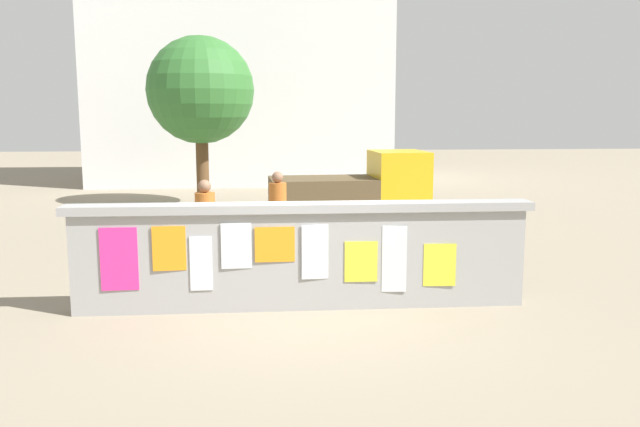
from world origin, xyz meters
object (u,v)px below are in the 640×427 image
(bicycle_near, at_px, (318,253))
(person_bystander, at_px, (278,204))
(person_walking, at_px, (205,217))
(tree_roadside, at_px, (200,91))
(auto_rickshaw_truck, at_px, (357,192))
(motorcycle, at_px, (429,243))

(bicycle_near, xyz_separation_m, person_bystander, (-0.64, 1.65, 0.62))
(person_walking, distance_m, tree_roadside, 8.63)
(person_walking, bearing_deg, bicycle_near, -6.62)
(auto_rickshaw_truck, height_order, person_walking, auto_rickshaw_truck)
(bicycle_near, distance_m, tree_roadside, 9.39)
(bicycle_near, bearing_deg, motorcycle, 6.43)
(bicycle_near, xyz_separation_m, tree_roadside, (-2.71, 8.48, 2.98))
(auto_rickshaw_truck, height_order, tree_roadside, tree_roadside)
(motorcycle, distance_m, tree_roadside, 9.93)
(auto_rickshaw_truck, bearing_deg, bicycle_near, -107.00)
(person_walking, xyz_separation_m, person_bystander, (1.26, 1.43, 0.00))
(auto_rickshaw_truck, bearing_deg, person_bystander, -128.07)
(bicycle_near, bearing_deg, auto_rickshaw_truck, 73.00)
(person_walking, height_order, person_bystander, same)
(motorcycle, relative_size, person_bystander, 1.16)
(auto_rickshaw_truck, xyz_separation_m, bicycle_near, (-1.24, -4.05, -0.54))
(motorcycle, height_order, bicycle_near, bicycle_near)
(motorcycle, xyz_separation_m, person_walking, (-3.90, -0.00, 0.52))
(auto_rickshaw_truck, bearing_deg, person_walking, -129.35)
(motorcycle, bearing_deg, person_walking, -179.95)
(auto_rickshaw_truck, xyz_separation_m, person_walking, (-3.14, -3.83, 0.09))
(auto_rickshaw_truck, xyz_separation_m, tree_roadside, (-3.95, 4.43, 2.45))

